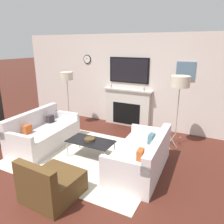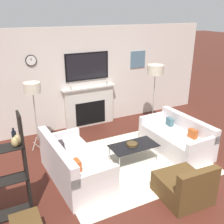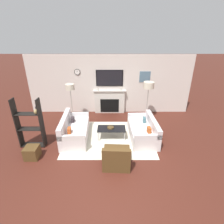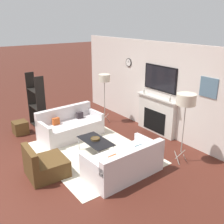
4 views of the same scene
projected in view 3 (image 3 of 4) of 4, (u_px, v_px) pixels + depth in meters
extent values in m
plane|color=#4B2017|center=(108.00, 184.00, 4.50)|extent=(60.00, 60.00, 0.00)
cube|color=silver|center=(109.00, 85.00, 8.06)|extent=(7.48, 0.07, 2.70)
cube|color=beige|center=(110.00, 102.00, 8.29)|extent=(1.41, 0.16, 1.09)
cube|color=black|center=(110.00, 106.00, 8.27)|extent=(0.87, 0.01, 0.65)
cube|color=beige|center=(109.00, 91.00, 8.03)|extent=(1.53, 0.22, 0.04)
cylinder|color=#B2AD9E|center=(98.00, 89.00, 7.98)|extent=(0.04, 0.04, 0.10)
cylinder|color=white|center=(98.00, 87.00, 7.94)|extent=(0.03, 0.03, 0.09)
cylinder|color=#B2AD9E|center=(121.00, 89.00, 7.98)|extent=(0.04, 0.04, 0.10)
cylinder|color=white|center=(121.00, 87.00, 7.94)|extent=(0.03, 0.03, 0.09)
cube|color=black|center=(109.00, 78.00, 7.88)|extent=(1.22, 0.04, 0.73)
cube|color=black|center=(109.00, 78.00, 7.86)|extent=(1.14, 0.01, 0.66)
cylinder|color=black|center=(77.00, 72.00, 7.76)|extent=(0.27, 0.02, 0.27)
cylinder|color=silver|center=(77.00, 72.00, 7.75)|extent=(0.23, 0.00, 0.23)
cube|color=black|center=(77.00, 71.00, 7.73)|extent=(0.01, 0.00, 0.06)
cube|color=slate|center=(145.00, 77.00, 7.86)|extent=(0.49, 0.02, 0.49)
cube|color=beige|center=(109.00, 138.00, 6.46)|extent=(3.14, 2.49, 0.01)
cube|color=silver|center=(75.00, 132.00, 6.37)|extent=(0.97, 1.85, 0.46)
cube|color=silver|center=(64.00, 123.00, 6.17)|extent=(0.26, 1.81, 0.38)
cube|color=silver|center=(78.00, 115.00, 7.01)|extent=(0.88, 0.15, 0.18)
cube|color=silver|center=(71.00, 138.00, 5.46)|extent=(0.88, 0.15, 0.18)
cube|color=#322A2E|center=(73.00, 120.00, 6.59)|extent=(0.11, 0.20, 0.19)
cube|color=#BB5122|center=(69.00, 130.00, 5.86)|extent=(0.11, 0.20, 0.20)
cube|color=silver|center=(142.00, 132.00, 6.37)|extent=(0.95, 1.74, 0.45)
cube|color=silver|center=(153.00, 123.00, 6.23)|extent=(0.23, 1.71, 0.31)
cube|color=silver|center=(148.00, 137.00, 5.51)|extent=(0.88, 0.14, 0.18)
cube|color=silver|center=(139.00, 115.00, 6.97)|extent=(0.88, 0.14, 0.18)
cube|color=#B15122|center=(149.00, 130.00, 5.90)|extent=(0.12, 0.21, 0.20)
cube|color=#436972|center=(144.00, 120.00, 6.58)|extent=(0.11, 0.20, 0.19)
cube|color=#52381C|center=(117.00, 158.00, 5.14)|extent=(0.82, 0.87, 0.38)
cube|color=#52381C|center=(116.00, 155.00, 4.67)|extent=(0.78, 0.18, 0.36)
cube|color=black|center=(111.00, 129.00, 6.32)|extent=(1.02, 0.53, 0.02)
cylinder|color=#B7B7BC|center=(98.00, 137.00, 6.19)|extent=(0.02, 0.02, 0.38)
cylinder|color=#B7B7BC|center=(125.00, 137.00, 6.19)|extent=(0.02, 0.02, 0.38)
cylinder|color=#B7B7BC|center=(99.00, 130.00, 6.60)|extent=(0.02, 0.02, 0.38)
cylinder|color=#B7B7BC|center=(124.00, 130.00, 6.60)|extent=(0.02, 0.02, 0.38)
cylinder|color=#513C23|center=(110.00, 128.00, 6.31)|extent=(0.23, 0.23, 0.05)
torus|color=#563E17|center=(110.00, 127.00, 6.30)|extent=(0.24, 0.24, 0.02)
cylinder|color=#9E998E|center=(75.00, 117.00, 7.78)|extent=(0.09, 0.23, 0.27)
cylinder|color=#9E998E|center=(72.00, 116.00, 7.82)|extent=(0.17, 0.19, 0.27)
cylinder|color=#9E998E|center=(72.00, 118.00, 7.66)|extent=(0.23, 0.07, 0.27)
cylinder|color=#9E998E|center=(71.00, 102.00, 7.46)|extent=(0.02, 0.02, 1.15)
cylinder|color=beige|center=(70.00, 87.00, 7.18)|extent=(0.37, 0.37, 0.23)
cylinder|color=#9E998E|center=(148.00, 117.00, 7.78)|extent=(0.09, 0.23, 0.28)
cylinder|color=#9E998E|center=(144.00, 116.00, 7.82)|extent=(0.17, 0.19, 0.28)
cylinder|color=#9E998E|center=(146.00, 118.00, 7.66)|extent=(0.23, 0.07, 0.28)
cylinder|color=#9E998E|center=(147.00, 102.00, 7.45)|extent=(0.02, 0.02, 1.20)
cylinder|color=beige|center=(149.00, 85.00, 7.15)|extent=(0.44, 0.44, 0.26)
cube|color=black|center=(17.00, 123.00, 5.68)|extent=(0.04, 0.28, 1.71)
cube|color=black|center=(42.00, 123.00, 5.68)|extent=(0.04, 0.28, 1.71)
cube|color=black|center=(34.00, 145.00, 6.02)|extent=(0.83, 0.28, 0.02)
cube|color=black|center=(31.00, 129.00, 5.76)|extent=(0.83, 0.28, 0.01)
cube|color=black|center=(27.00, 114.00, 5.53)|extent=(0.83, 0.28, 0.02)
ellipsoid|color=tan|center=(36.00, 112.00, 5.46)|extent=(0.11, 0.11, 0.16)
ellipsoid|color=tan|center=(37.00, 111.00, 5.48)|extent=(0.11, 0.11, 0.18)
cylinder|color=black|center=(37.00, 110.00, 5.52)|extent=(0.07, 0.07, 0.21)
cylinder|color=black|center=(36.00, 106.00, 5.47)|extent=(0.03, 0.03, 0.05)
cube|color=#52381C|center=(32.00, 152.00, 5.36)|extent=(0.41, 0.41, 0.39)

